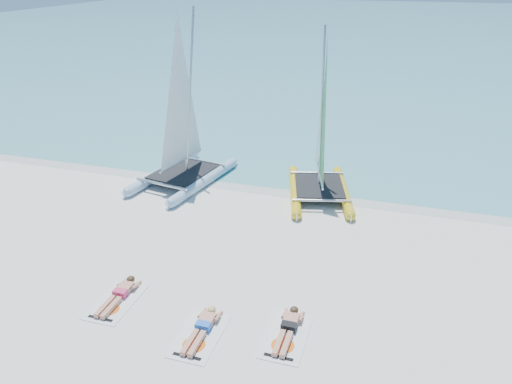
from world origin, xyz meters
TOP-DOWN VIEW (x-y plane):
  - ground at (0.00, 0.00)m, footprint 140.00×140.00m
  - sea at (0.00, 63.00)m, footprint 140.00×115.00m
  - wet_sand_strip at (0.00, 5.50)m, footprint 140.00×1.40m
  - catamaran_blue at (-4.18, 5.20)m, footprint 3.32×5.50m
  - catamaran_yellow at (1.33, 5.87)m, footprint 3.39×5.21m
  - towel_a at (-2.51, -2.92)m, footprint 1.00×1.85m
  - sunbather_a at (-2.51, -2.73)m, footprint 0.37×1.73m
  - towel_b at (0.17, -3.52)m, footprint 1.00×1.85m
  - sunbather_b at (0.17, -3.32)m, footprint 0.37×1.73m
  - towel_c at (2.20, -2.92)m, footprint 1.00×1.85m
  - sunbather_c at (2.20, -2.72)m, footprint 0.37×1.73m

SIDE VIEW (x-z plane):
  - ground at x=0.00m, z-range 0.00..0.00m
  - wet_sand_strip at x=0.00m, z-range 0.00..0.01m
  - sea at x=0.00m, z-range 0.00..0.01m
  - towel_a at x=-2.51m, z-range 0.00..0.02m
  - towel_b at x=0.17m, z-range 0.00..0.02m
  - towel_c at x=2.20m, z-range 0.00..0.02m
  - sunbather_a at x=-2.51m, z-range -0.01..0.25m
  - sunbather_b at x=0.17m, z-range -0.01..0.25m
  - sunbather_c at x=2.20m, z-range -0.01..0.25m
  - catamaran_yellow at x=1.33m, z-range -1.20..5.27m
  - catamaran_blue at x=-4.18m, z-range -1.42..5.61m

